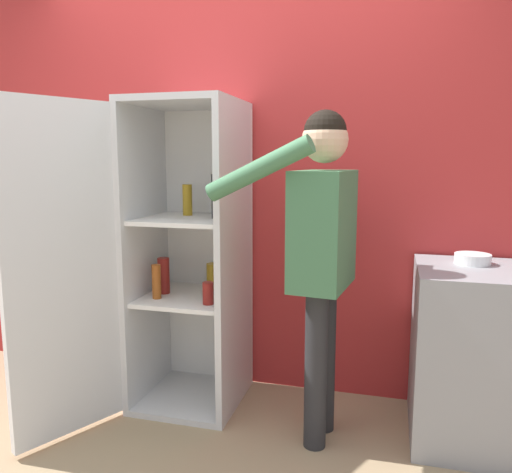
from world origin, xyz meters
TOP-DOWN VIEW (x-y plane):
  - ground_plane at (0.00, 0.00)m, footprint 12.00×12.00m
  - wall_back at (0.00, 0.98)m, footprint 7.00×0.06m
  - refrigerator at (-0.31, 0.56)m, footprint 0.88×1.11m
  - person at (0.56, 0.42)m, footprint 0.67×0.57m
  - counter at (1.30, 0.62)m, footprint 0.55×0.63m
  - bowl at (1.29, 0.72)m, footprint 0.18×0.18m

SIDE VIEW (x-z plane):
  - ground_plane at x=0.00m, z-range 0.00..0.00m
  - counter at x=1.30m, z-range 0.00..0.88m
  - refrigerator at x=-0.31m, z-range 0.00..1.73m
  - bowl at x=1.29m, z-range 0.88..0.94m
  - person at x=0.56m, z-range 0.22..1.86m
  - wall_back at x=0.00m, z-range 0.00..2.55m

